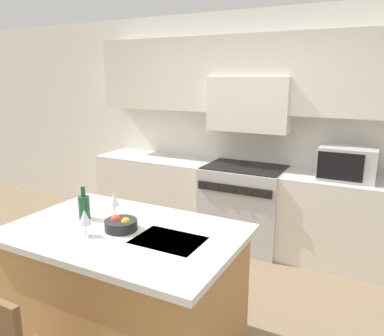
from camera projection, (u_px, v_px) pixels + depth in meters
name	position (u px, v px, depth m)	size (l,w,h in m)	color
ground_plane	(162.00, 332.00, 2.94)	(10.00, 10.00, 0.00)	#7A664C
back_cabinetry	(255.00, 107.00, 4.36)	(10.00, 0.46, 2.70)	silver
back_counter	(244.00, 206.00, 4.42)	(3.95, 0.62, 0.93)	silver
range_stove	(243.00, 206.00, 4.39)	(0.92, 0.70, 0.95)	#B7B7BC
microwave	(347.00, 163.00, 3.78)	(0.55, 0.40, 0.33)	#B7B7BC
kitchen_island	(126.00, 290.00, 2.67)	(1.60, 1.05, 0.93)	#B7844C
wine_bottle	(84.00, 207.00, 2.74)	(0.08, 0.08, 0.24)	#194723
wine_glass_near	(85.00, 218.00, 2.44)	(0.08, 0.08, 0.18)	white
wine_glass_far	(114.00, 200.00, 2.79)	(0.08, 0.08, 0.18)	white
fruit_bowl	(121.00, 224.00, 2.55)	(0.22, 0.22, 0.10)	black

